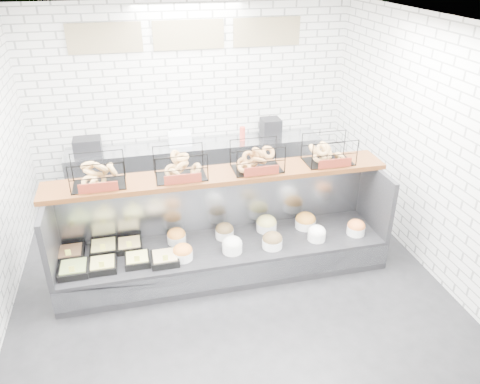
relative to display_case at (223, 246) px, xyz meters
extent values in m
plane|color=black|center=(0.02, -0.34, -0.33)|extent=(5.50, 5.50, 0.00)
cube|color=white|center=(0.02, 2.41, 1.17)|extent=(5.00, 0.02, 3.00)
cube|color=white|center=(2.52, -0.34, 1.17)|extent=(0.02, 5.50, 3.00)
cube|color=white|center=(0.02, -0.34, 2.67)|extent=(5.00, 5.50, 0.02)
cube|color=tan|center=(-1.18, 2.38, 2.17)|extent=(1.05, 0.03, 0.42)
cube|color=tan|center=(0.02, 2.38, 2.17)|extent=(1.05, 0.03, 0.42)
cube|color=tan|center=(1.22, 2.38, 2.17)|extent=(1.05, 0.03, 0.42)
cube|color=black|center=(0.02, -0.04, -0.13)|extent=(4.00, 0.90, 0.40)
cube|color=#93969B|center=(0.02, -0.48, -0.11)|extent=(4.00, 0.03, 0.28)
cube|color=#93969B|center=(0.02, 0.37, 0.47)|extent=(4.00, 0.08, 0.80)
cube|color=black|center=(-1.95, -0.04, 0.47)|extent=(0.06, 0.90, 0.80)
cube|color=black|center=(1.99, -0.04, 0.47)|extent=(0.06, 0.90, 0.80)
cube|color=black|center=(-1.74, -0.22, 0.11)|extent=(0.33, 0.33, 0.08)
cube|color=#81944B|center=(-1.74, -0.22, 0.14)|extent=(0.28, 0.28, 0.04)
cube|color=#FEF958|center=(-1.74, -0.33, 0.20)|extent=(0.06, 0.01, 0.08)
cube|color=black|center=(-1.81, 0.11, 0.11)|extent=(0.31, 0.31, 0.08)
cube|color=brown|center=(-1.81, 0.11, 0.14)|extent=(0.27, 0.27, 0.04)
cube|color=#FEF958|center=(-1.81, 0.00, 0.20)|extent=(0.06, 0.01, 0.08)
cube|color=black|center=(-1.43, -0.22, 0.11)|extent=(0.30, 0.30, 0.08)
cube|color=#C8BC66|center=(-1.43, -0.22, 0.14)|extent=(0.26, 0.26, 0.04)
cube|color=#FEF958|center=(-1.43, -0.32, 0.20)|extent=(0.06, 0.01, 0.08)
cube|color=black|center=(-1.42, 0.14, 0.11)|extent=(0.32, 0.32, 0.08)
cube|color=#DFD372|center=(-1.42, 0.14, 0.14)|extent=(0.27, 0.27, 0.04)
cube|color=#FEF958|center=(-1.42, 0.03, 0.20)|extent=(0.06, 0.01, 0.08)
cube|color=black|center=(-1.04, -0.20, 0.11)|extent=(0.29, 0.29, 0.08)
cube|color=#E4DC74|center=(-1.04, -0.20, 0.14)|extent=(0.24, 0.24, 0.04)
cube|color=#FEF958|center=(-1.04, -0.30, 0.20)|extent=(0.06, 0.01, 0.08)
cube|color=black|center=(-1.12, 0.12, 0.11)|extent=(0.30, 0.30, 0.08)
cube|color=#DDBF71|center=(-1.12, 0.12, 0.14)|extent=(0.25, 0.25, 0.04)
cube|color=#FEF958|center=(-1.12, 0.02, 0.20)|extent=(0.06, 0.01, 0.08)
cube|color=black|center=(-0.73, -0.25, 0.11)|extent=(0.31, 0.31, 0.08)
cube|color=#D4B682|center=(-0.73, -0.25, 0.14)|extent=(0.27, 0.27, 0.04)
cube|color=#FEF958|center=(-0.73, -0.36, 0.20)|extent=(0.06, 0.01, 0.08)
cylinder|color=white|center=(-0.52, -0.24, 0.12)|extent=(0.23, 0.23, 0.11)
ellipsoid|color=orange|center=(-0.52, -0.24, 0.18)|extent=(0.23, 0.23, 0.16)
cylinder|color=white|center=(-0.55, 0.12, 0.12)|extent=(0.23, 0.23, 0.11)
ellipsoid|color=orange|center=(-0.55, 0.12, 0.18)|extent=(0.23, 0.23, 0.16)
cylinder|color=white|center=(0.07, -0.23, 0.12)|extent=(0.24, 0.24, 0.11)
ellipsoid|color=silver|center=(0.07, -0.23, 0.18)|extent=(0.24, 0.24, 0.17)
cylinder|color=white|center=(0.05, 0.10, 0.12)|extent=(0.23, 0.23, 0.11)
ellipsoid|color=brown|center=(0.05, 0.10, 0.18)|extent=(0.23, 0.23, 0.16)
cylinder|color=white|center=(0.57, -0.25, 0.12)|extent=(0.25, 0.25, 0.11)
ellipsoid|color=brown|center=(0.57, -0.25, 0.18)|extent=(0.24, 0.24, 0.17)
cylinder|color=white|center=(0.61, 0.14, 0.12)|extent=(0.26, 0.26, 0.11)
ellipsoid|color=#D9CE6F|center=(0.61, 0.14, 0.18)|extent=(0.26, 0.26, 0.18)
cylinder|color=white|center=(1.15, -0.22, 0.12)|extent=(0.22, 0.22, 0.11)
ellipsoid|color=white|center=(1.15, -0.22, 0.18)|extent=(0.22, 0.22, 0.15)
cylinder|color=white|center=(1.12, 0.09, 0.12)|extent=(0.27, 0.27, 0.11)
ellipsoid|color=#C47B29|center=(1.12, 0.09, 0.18)|extent=(0.26, 0.26, 0.18)
cylinder|color=white|center=(1.69, -0.21, 0.12)|extent=(0.23, 0.23, 0.11)
ellipsoid|color=orange|center=(1.69, -0.21, 0.18)|extent=(0.23, 0.23, 0.16)
cube|color=#45230E|center=(0.02, 0.18, 0.90)|extent=(4.10, 0.50, 0.06)
cube|color=black|center=(-1.36, 0.18, 1.10)|extent=(0.60, 0.38, 0.34)
cube|color=maroon|center=(-1.36, -0.02, 1.00)|extent=(0.42, 0.02, 0.11)
cube|color=black|center=(-0.44, 0.18, 1.10)|extent=(0.60, 0.38, 0.34)
cube|color=maroon|center=(-0.44, -0.02, 1.00)|extent=(0.42, 0.02, 0.11)
cube|color=black|center=(0.48, 0.18, 1.10)|extent=(0.60, 0.38, 0.34)
cube|color=maroon|center=(0.48, -0.02, 1.00)|extent=(0.42, 0.02, 0.11)
cube|color=black|center=(1.40, 0.18, 1.10)|extent=(0.60, 0.38, 0.34)
cube|color=maroon|center=(1.40, -0.02, 1.00)|extent=(0.42, 0.02, 0.11)
cube|color=#93969B|center=(0.02, 2.09, 0.12)|extent=(4.00, 0.60, 0.90)
cube|color=black|center=(-1.62, 2.06, 0.69)|extent=(0.40, 0.30, 0.24)
cube|color=silver|center=(-0.24, 2.13, 0.66)|extent=(0.35, 0.28, 0.18)
cylinder|color=#DC4837|center=(0.75, 2.06, 0.68)|extent=(0.09, 0.09, 0.22)
cube|color=black|center=(1.24, 2.11, 0.72)|extent=(0.30, 0.30, 0.30)
camera|label=1|loc=(-0.92, -4.77, 3.30)|focal=35.00mm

